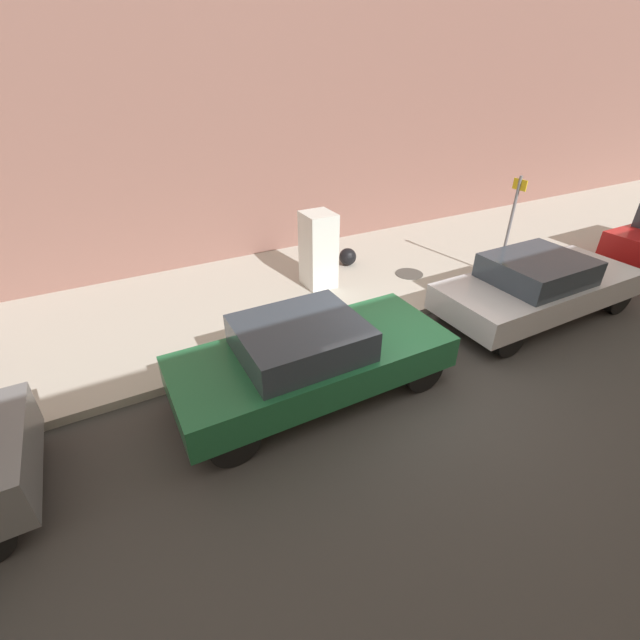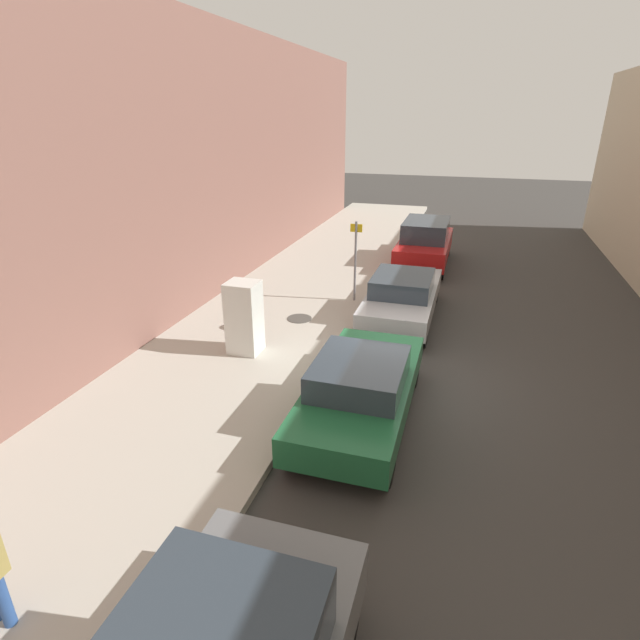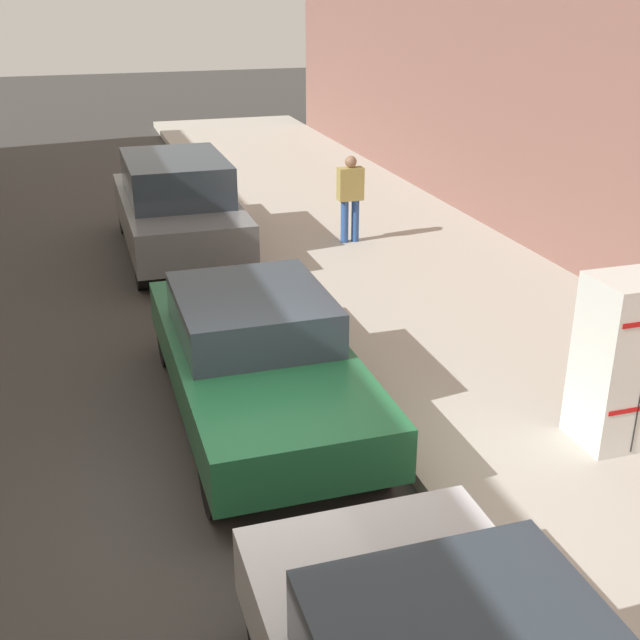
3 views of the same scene
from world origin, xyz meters
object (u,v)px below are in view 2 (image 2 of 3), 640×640
parked_sedan_green (361,388)px  parked_suv_red (425,242)px  street_sign_post (355,257)px  discarded_refrigerator (244,317)px  parked_sedan_silver (403,296)px  trash_bag (242,320)px

parked_sedan_green → parked_suv_red: parked_suv_red is taller
parked_sedan_green → parked_suv_red: bearing=90.0°
street_sign_post → discarded_refrigerator: bearing=-111.8°
discarded_refrigerator → parked_sedan_silver: 4.84m
parked_suv_red → parked_sedan_green: bearing=-90.0°
parked_sedan_green → parked_sedan_silver: parked_sedan_green is taller
parked_suv_red → discarded_refrigerator: bearing=-109.3°
street_sign_post → parked_suv_red: 5.42m
parked_sedan_silver → parked_suv_red: bearing=90.0°
street_sign_post → parked_sedan_green: street_sign_post is taller
trash_bag → parked_sedan_green: 5.08m
discarded_refrigerator → parked_sedan_green: size_ratio=0.39×
discarded_refrigerator → parked_suv_red: discarded_refrigerator is taller
street_sign_post → parked_suv_red: street_sign_post is taller
parked_sedan_green → trash_bag: bearing=141.6°
street_sign_post → trash_bag: bearing=-128.3°
discarded_refrigerator → trash_bag: 1.57m
discarded_refrigerator → trash_bag: (-0.68, 1.25, -0.66)m
discarded_refrigerator → parked_sedan_silver: discarded_refrigerator is taller
trash_bag → parked_sedan_silver: parked_sedan_silver is taller
street_sign_post → parked_suv_red: (1.58, 5.14, -0.63)m
parked_sedan_green → street_sign_post: bearing=104.4°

